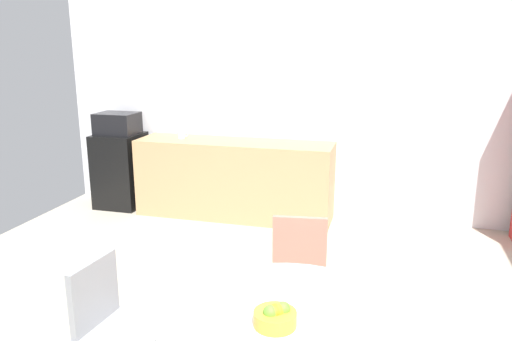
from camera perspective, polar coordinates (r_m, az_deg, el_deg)
wall_back at (r=5.81m, az=5.74°, el=7.49°), size 6.00×0.10×2.60m
counter_block at (r=5.82m, az=-2.49°, el=-0.98°), size 2.28×0.60×0.90m
mini_fridge at (r=6.42m, az=-15.27°, el=0.04°), size 0.54×0.54×0.91m
microwave at (r=6.30m, az=-15.62°, el=5.22°), size 0.48×0.38×0.26m
round_table at (r=2.53m, az=3.54°, el=-18.76°), size 1.23×1.23×0.72m
chair_coral at (r=3.47m, az=4.91°, el=-10.66°), size 0.47×0.47×0.83m
chair_gray at (r=2.99m, az=-16.49°, el=-15.59°), size 0.46×0.46×0.83m
fruit_bowl at (r=2.38m, az=2.25°, el=-16.35°), size 0.20×0.20×0.11m
mug_white at (r=5.94m, az=-8.54°, el=4.11°), size 0.13×0.08×0.09m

